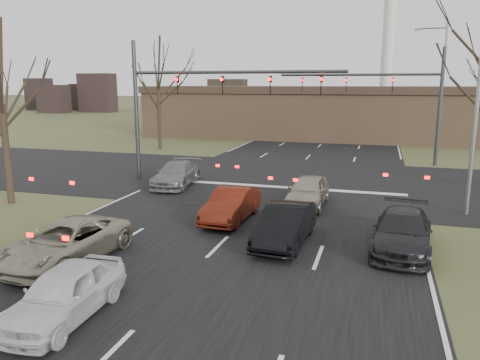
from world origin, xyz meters
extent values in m
plane|color=#404927|center=(0.00, 0.00, 0.00)|extent=(360.00, 360.00, 0.00)
cube|color=black|center=(0.00, 60.00, 0.01)|extent=(14.00, 300.00, 0.02)
cube|color=black|center=(0.00, 15.00, 0.01)|extent=(200.00, 14.00, 0.02)
cube|color=#906C4E|center=(2.00, 38.00, 2.30)|extent=(42.00, 10.00, 4.60)
cube|color=#38281E|center=(2.00, 38.00, 4.95)|extent=(42.40, 10.40, 0.70)
cylinder|color=silver|center=(6.00, 120.00, 17.00)|extent=(3.20, 3.20, 34.00)
cylinder|color=#383A3D|center=(-8.50, 13.00, 4.00)|extent=(0.24, 0.24, 8.00)
cylinder|color=#383A3D|center=(-2.50, 13.00, 6.20)|extent=(12.00, 0.18, 0.18)
imported|color=black|center=(-5.83, 13.00, 5.50)|extent=(0.16, 0.20, 1.00)
imported|color=black|center=(-3.17, 13.00, 5.50)|extent=(0.16, 0.20, 1.00)
imported|color=black|center=(-0.50, 13.00, 5.50)|extent=(0.16, 0.20, 1.00)
imported|color=black|center=(2.17, 13.00, 5.50)|extent=(0.16, 0.20, 1.00)
cylinder|color=#383A3D|center=(9.00, 23.00, 4.00)|extent=(0.24, 0.24, 8.00)
cylinder|color=#383A3D|center=(3.50, 23.00, 6.20)|extent=(11.00, 0.18, 0.18)
imported|color=black|center=(5.86, 23.00, 5.50)|extent=(0.16, 0.20, 1.00)
imported|color=black|center=(2.71, 23.00, 5.50)|extent=(0.16, 0.20, 1.00)
imported|color=black|center=(-0.43, 23.00, 5.50)|extent=(0.16, 0.20, 1.00)
cylinder|color=gray|center=(9.00, 10.00, 5.00)|extent=(0.18, 0.18, 10.00)
cylinder|color=gray|center=(9.50, 27.00, 5.00)|extent=(0.18, 0.18, 10.00)
cylinder|color=gray|center=(8.50, 27.00, 9.60)|extent=(2.00, 0.12, 0.12)
cube|color=gray|center=(7.50, 27.00, 9.55)|extent=(0.50, 0.25, 0.15)
cylinder|color=black|center=(-11.50, 6.00, 2.34)|extent=(0.32, 0.32, 4.68)
cylinder|color=black|center=(-13.00, 25.00, 2.61)|extent=(0.32, 0.32, 5.23)
imported|color=gray|center=(-4.17, 0.37, 0.65)|extent=(2.58, 4.89, 1.31)
imported|color=silver|center=(-1.88, -2.79, 0.65)|extent=(1.65, 3.87, 1.30)
imported|color=black|center=(2.17, 4.08, 0.69)|extent=(1.67, 4.28, 1.39)
imported|color=black|center=(6.13, 4.54, 0.67)|extent=(2.24, 4.74, 1.34)
imported|color=slate|center=(-5.53, 11.80, 0.66)|extent=(2.36, 4.75, 1.33)
imported|color=#54170C|center=(-0.55, 6.29, 0.67)|extent=(1.55, 4.13, 1.35)
imported|color=gray|center=(2.14, 9.58, 0.70)|extent=(1.77, 4.17, 1.41)
camera|label=1|loc=(5.19, -11.62, 5.62)|focal=35.00mm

